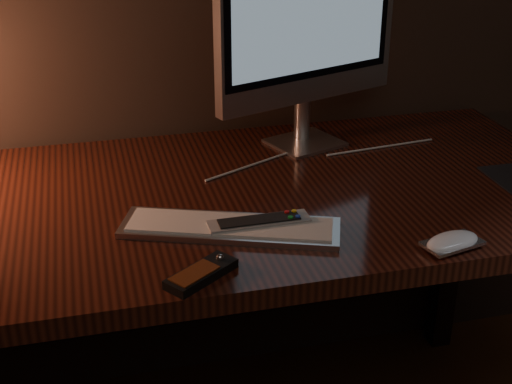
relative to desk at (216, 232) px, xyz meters
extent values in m
cube|color=#3F170E|center=(0.00, -0.07, 0.11)|extent=(1.60, 0.75, 0.04)
cube|color=black|center=(0.75, 0.25, -0.27)|extent=(0.06, 0.06, 0.71)
cube|color=black|center=(0.00, 0.27, -0.17)|extent=(1.48, 0.02, 0.51)
cube|color=silver|center=(0.26, 0.16, 0.13)|extent=(0.20, 0.19, 0.01)
cylinder|color=silver|center=(0.26, 0.19, 0.19)|extent=(0.05, 0.05, 0.11)
cube|color=silver|center=(0.26, 0.15, 0.44)|extent=(0.47, 0.20, 0.40)
cube|color=black|center=(0.26, 0.14, 0.47)|extent=(0.44, 0.16, 0.34)
cube|color=#99B9D1|center=(0.26, 0.14, 0.47)|extent=(0.40, 0.15, 0.30)
cube|color=silver|center=(-0.02, -0.24, 0.14)|extent=(0.42, 0.25, 0.02)
ellipsoid|color=white|center=(0.35, -0.40, 0.14)|extent=(0.12, 0.08, 0.02)
cube|color=black|center=(-0.10, -0.39, 0.14)|extent=(0.14, 0.12, 0.02)
cube|color=#692F12|center=(-0.10, -0.39, 0.15)|extent=(0.09, 0.08, 0.00)
sphere|color=silver|center=(-0.10, -0.39, 0.15)|extent=(0.01, 0.01, 0.01)
cube|color=#999B9E|center=(0.04, -0.24, 0.14)|extent=(0.19, 0.05, 0.02)
cube|color=black|center=(0.04, -0.24, 0.15)|extent=(0.16, 0.04, 0.00)
cylinder|color=red|center=(0.04, -0.24, 0.15)|extent=(0.01, 0.01, 0.00)
cylinder|color=#0C8C19|center=(0.04, -0.24, 0.15)|extent=(0.01, 0.01, 0.00)
cylinder|color=gold|center=(0.04, -0.24, 0.15)|extent=(0.01, 0.01, 0.00)
cylinder|color=#1433BF|center=(0.04, -0.24, 0.15)|extent=(0.01, 0.01, 0.00)
cylinder|color=white|center=(0.27, 0.06, 0.13)|extent=(0.58, 0.16, 0.01)
camera|label=1|loc=(-0.26, -1.39, 0.76)|focal=50.00mm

